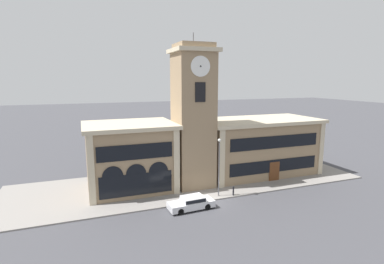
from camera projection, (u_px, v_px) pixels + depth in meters
ground_plane at (210, 201)px, 32.76m from camera, size 300.00×300.00×0.00m
sidewalk_kerb at (190, 182)px, 38.74m from camera, size 44.69×12.97×0.15m
clock_tower at (193, 117)px, 36.16m from camera, size 5.11×5.11×18.49m
town_hall_left_wing at (130, 156)px, 35.96m from camera, size 10.63×8.57×8.07m
town_hall_right_wing at (258, 146)px, 42.14m from camera, size 16.54×8.57×7.76m
parked_car_near at (192, 202)px, 30.72m from camera, size 4.82×2.10×1.31m
street_lamp at (219, 160)px, 33.15m from camera, size 0.36×0.36×6.61m
bollard at (233, 191)px, 33.95m from camera, size 0.18×0.18×1.06m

